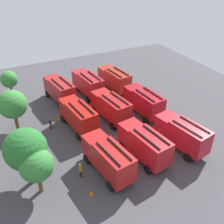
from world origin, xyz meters
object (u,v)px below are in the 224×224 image
object	(u,v)px
fire_truck_0	(182,133)
tree_2	(12,105)
fire_truck_4	(111,107)
fire_truck_6	(108,157)
firefighter_3	(202,134)
fire_truck_3	(144,143)
fire_truck_7	(78,115)
tree_3	(9,79)
fire_truck_1	(144,101)
tree_0	(36,165)
firefighter_4	(119,71)
fire_truck_5	(88,83)
firefighter_0	(115,99)
fire_truck_2	(114,79)
traffic_cone_1	(59,118)
firefighter_1	(80,169)
fire_truck_8	(60,89)
tree_1	(25,149)
firefighter_2	(50,123)
traffic_cone_0	(91,192)

from	to	relation	value
fire_truck_0	tree_2	size ratio (longest dim) A/B	1.28
fire_truck_0	fire_truck_4	xyz separation A→B (m)	(9.50, 4.92, 0.00)
fire_truck_6	firefighter_3	bearing A→B (deg)	-98.72
fire_truck_3	fire_truck_7	distance (m)	10.16
fire_truck_3	tree_3	xyz separation A→B (m)	(23.15, 11.59, 0.77)
fire_truck_1	tree_0	xyz separation A→B (m)	(-7.96, 17.21, 1.38)
fire_truck_7	firefighter_4	world-z (taller)	fire_truck_7
fire_truck_5	fire_truck_1	bearing A→B (deg)	-156.66
fire_truck_0	tree_2	bearing A→B (deg)	43.41
fire_truck_0	fire_truck_7	bearing A→B (deg)	36.10
fire_truck_4	tree_2	bearing A→B (deg)	66.84
firefighter_0	fire_truck_7	bearing A→B (deg)	137.84
fire_truck_2	tree_3	xyz separation A→B (m)	(5.97, 16.43, 0.77)
fire_truck_7	traffic_cone_1	size ratio (longest dim) A/B	10.43
firefighter_1	firefighter_4	distance (m)	27.03
fire_truck_8	tree_1	xyz separation A→B (m)	(-15.47, 7.77, 2.32)
fire_truck_3	tree_2	size ratio (longest dim) A/B	1.27
firefighter_4	fire_truck_0	bearing A→B (deg)	98.23
firefighter_2	traffic_cone_0	bearing A→B (deg)	-84.63
tree_2	tree_3	xyz separation A→B (m)	(10.66, -0.78, -1.03)
firefighter_4	tree_3	size ratio (longest dim) A/B	0.40
fire_truck_7	tree_2	size ratio (longest dim) A/B	1.27
fire_truck_6	firefighter_4	size ratio (longest dim) A/B	4.34
firefighter_0	tree_0	bearing A→B (deg)	150.94
fire_truck_3	fire_truck_5	size ratio (longest dim) A/B	1.01
fire_truck_5	traffic_cone_0	bearing A→B (deg)	153.13
firefighter_2	tree_2	xyz separation A→B (m)	(1.86, 4.09, 3.04)
tree_0	firefighter_4	bearing A→B (deg)	-43.00
fire_truck_8	tree_1	world-z (taller)	tree_1
fire_truck_6	fire_truck_8	xyz separation A→B (m)	(17.73, 0.04, 0.00)
firefighter_3	tree_1	size ratio (longest dim) A/B	0.25
tree_1	fire_truck_3	bearing A→B (deg)	-98.93
traffic_cone_1	tree_1	bearing A→B (deg)	150.02
firefighter_2	fire_truck_3	bearing A→B (deg)	-49.68
firefighter_1	fire_truck_0	bearing A→B (deg)	15.01
fire_truck_0	fire_truck_4	bearing A→B (deg)	17.24
firefighter_0	tree_0	distance (m)	19.46
fire_truck_1	firefighter_2	bearing A→B (deg)	75.45
fire_truck_6	firefighter_2	bearing A→B (deg)	9.83
fire_truck_2	firefighter_2	xyz separation A→B (m)	(-6.56, 13.12, -1.23)
fire_truck_8	traffic_cone_0	bearing A→B (deg)	163.30
firefighter_1	fire_truck_2	bearing A→B (deg)	72.16
fire_truck_2	firefighter_3	xyz separation A→B (m)	(-17.61, -3.76, -1.22)
tree_0	tree_2	bearing A→B (deg)	1.75
fire_truck_0	fire_truck_8	world-z (taller)	same
firefighter_2	tree_0	bearing A→B (deg)	-107.60
firefighter_0	fire_truck_3	bearing A→B (deg)	-171.25
firefighter_4	traffic_cone_1	distance (m)	18.06
fire_truck_5	traffic_cone_0	world-z (taller)	fire_truck_5
firefighter_4	fire_truck_3	bearing A→B (deg)	85.76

